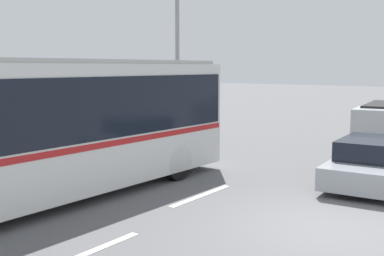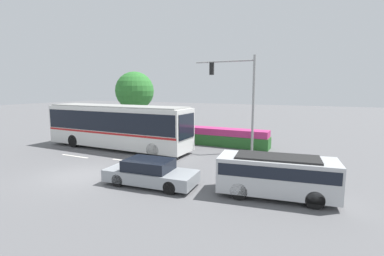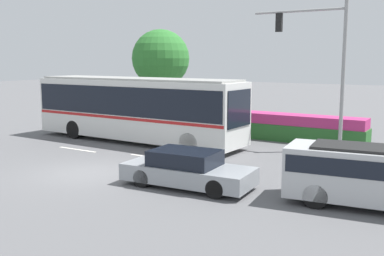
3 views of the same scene
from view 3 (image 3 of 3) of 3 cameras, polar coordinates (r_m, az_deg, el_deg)
ground_plane at (r=17.77m, az=-12.86°, el=-5.51°), size 140.00×140.00×0.00m
city_bus at (r=23.72m, az=-7.08°, el=2.83°), size 12.15×2.78×3.36m
sedan_foreground at (r=15.31m, az=-0.60°, el=-5.29°), size 4.60×2.12×1.25m
suv_left_lane at (r=14.12m, az=21.97°, el=-5.22°), size 5.10×2.48×1.79m
traffic_light_pole at (r=22.36m, az=16.29°, el=8.90°), size 4.58×0.24×6.97m
flowering_hedge at (r=24.38m, az=13.38°, el=-0.05°), size 7.05×1.38×1.42m
street_tree_left at (r=31.03m, az=-4.00°, el=8.78°), size 3.92×3.92×6.35m
lane_stripe_near at (r=22.34m, az=-14.31°, el=-2.66°), size 2.40×0.16×0.01m
lane_stripe_mid at (r=20.00m, az=-5.05°, el=-3.73°), size 2.40×0.16×0.01m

